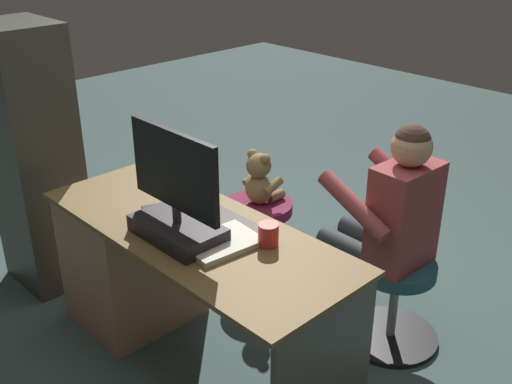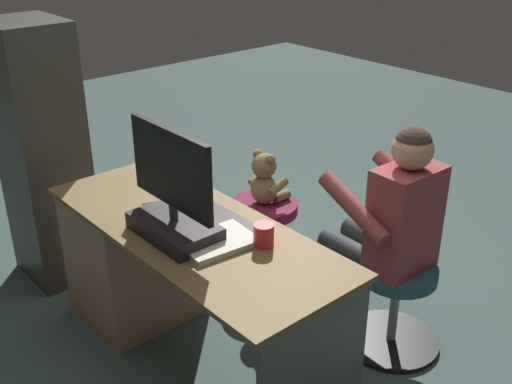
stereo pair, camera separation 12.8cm
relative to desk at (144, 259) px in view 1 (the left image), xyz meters
name	(u,v)px [view 1 (the left image)]	position (x,y,z in m)	size (l,w,h in m)	color
ground_plane	(255,327)	(-0.41, -0.37, -0.38)	(10.00, 10.00, 0.00)	#3E5452
desk	(144,259)	(0.00, 0.00, 0.00)	(1.54, 0.61, 0.72)	brown
monitor	(176,206)	(-0.43, 0.10, 0.48)	(0.52, 0.23, 0.47)	black
keyboard	(225,220)	(-0.47, -0.13, 0.35)	(0.42, 0.14, 0.02)	black
computer_mouse	(178,197)	(-0.15, -0.12, 0.35)	(0.06, 0.10, 0.04)	black
cup	(268,235)	(-0.73, -0.13, 0.38)	(0.08, 0.08, 0.09)	red
tv_remote	(159,207)	(-0.16, 0.00, 0.35)	(0.04, 0.15, 0.02)	black
notebook_binder	(221,243)	(-0.61, 0.01, 0.35)	(0.22, 0.30, 0.02)	beige
office_chair_teddy	(259,232)	(-0.03, -0.76, -0.13)	(0.48, 0.48, 0.44)	black
teddy_bear	(260,179)	(-0.03, -0.77, 0.20)	(0.21, 0.21, 0.31)	olive
visitor_chair	(394,297)	(-0.94, -0.79, -0.14)	(0.47, 0.47, 0.44)	black
person	(386,216)	(-0.85, -0.79, 0.27)	(0.55, 0.48, 1.13)	#9A4242
equipment_rack	(35,160)	(0.76, 0.15, 0.34)	(0.44, 0.36, 1.45)	#34352D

